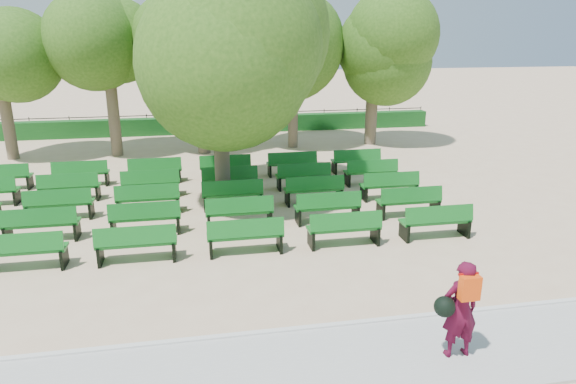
{
  "coord_description": "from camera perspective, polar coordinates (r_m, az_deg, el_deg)",
  "views": [
    {
      "loc": [
        -0.53,
        -14.49,
        5.42
      ],
      "look_at": [
        1.99,
        -1.0,
        1.1
      ],
      "focal_mm": 32.0,
      "sensor_mm": 36.0,
      "label": 1
    }
  ],
  "objects": [
    {
      "name": "hedge",
      "position": [
        28.93,
        -9.45,
        7.34
      ],
      "size": [
        26.0,
        0.7,
        0.9
      ],
      "primitive_type": "cube",
      "color": "#144D19",
      "rests_on": "ground"
    },
    {
      "name": "curb",
      "position": [
        9.85,
        -5.99,
        -15.67
      ],
      "size": [
        30.0,
        0.12,
        0.1
      ],
      "primitive_type": "cube",
      "color": "silver",
      "rests_on": "ground"
    },
    {
      "name": "tree_among",
      "position": [
        16.44,
        -7.84,
        15.88
      ],
      "size": [
        5.51,
        5.51,
        7.51
      ],
      "color": "brown",
      "rests_on": "ground"
    },
    {
      "name": "bench_array",
      "position": [
        16.46,
        -10.64,
        -1.7
      ],
      "size": [
        1.96,
        0.73,
        1.22
      ],
      "rotation": [
        0.0,
        0.0,
        -0.07
      ],
      "color": "#12691E",
      "rests_on": "ground"
    },
    {
      "name": "person",
      "position": [
        9.28,
        18.52,
        -12.15
      ],
      "size": [
        0.83,
        0.5,
        1.76
      ],
      "rotation": [
        0.0,
        0.0,
        3.17
      ],
      "color": "#480A21",
      "rests_on": "ground"
    },
    {
      "name": "ground",
      "position": [
        15.48,
        -7.95,
        -3.2
      ],
      "size": [
        120.0,
        120.0,
        0.0
      ],
      "primitive_type": "plane",
      "color": "#CEAC88"
    },
    {
      "name": "paving",
      "position": [
        8.92,
        -5.31,
        -19.78
      ],
      "size": [
        30.0,
        2.2,
        0.06
      ],
      "primitive_type": "cube",
      "color": "#B6B4B1",
      "rests_on": "ground"
    },
    {
      "name": "tree_line",
      "position": [
        25.09,
        -9.15,
        4.77
      ],
      "size": [
        21.8,
        6.8,
        7.04
      ],
      "primitive_type": null,
      "color": "#38631A",
      "rests_on": "ground"
    },
    {
      "name": "fence",
      "position": [
        29.4,
        -9.42,
        6.61
      ],
      "size": [
        26.0,
        0.1,
        1.02
      ],
      "primitive_type": null,
      "color": "black",
      "rests_on": "ground"
    }
  ]
}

